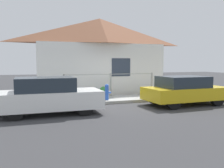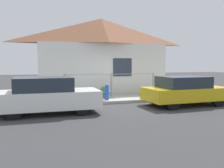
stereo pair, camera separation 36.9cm
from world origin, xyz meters
The scene contains 9 objects.
ground_plane centered at (0.00, 0.00, 0.00)m, with size 60.00×60.00×0.00m, color #38383A.
sidewalk centered at (0.00, 0.87, 0.07)m, with size 24.00×1.74×0.14m.
house centered at (0.00, 3.42, 3.49)m, with size 7.65×2.23×4.43m.
fence centered at (0.00, 1.59, 0.80)m, with size 4.90×0.10×1.20m.
car_left centered at (-3.41, -1.24, 0.68)m, with size 3.79×1.67×1.36m.
car_right centered at (2.52, -1.24, 0.66)m, with size 3.73×1.83×1.29m.
fire_hydrant centered at (-0.58, 0.48, 0.53)m, with size 0.41×0.18×0.75m.
potted_plant_near_hydrant centered at (-0.53, 1.10, 0.45)m, with size 0.45×0.45×0.57m.
potted_plant_by_fence centered at (-2.71, 1.38, 0.40)m, with size 0.38×0.38×0.49m.
Camera 2 is at (-3.91, -10.69, 1.92)m, focal length 40.00 mm.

